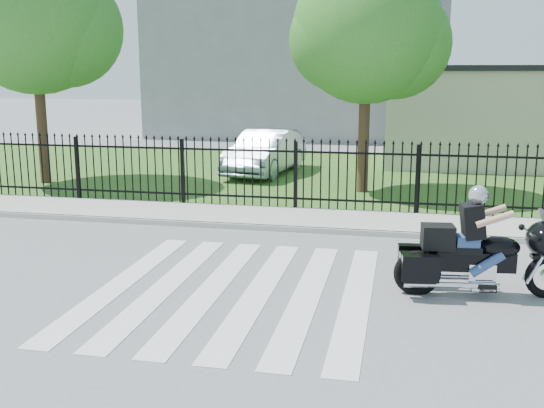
# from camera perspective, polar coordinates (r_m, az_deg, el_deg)

# --- Properties ---
(ground) EXTENTS (120.00, 120.00, 0.00)m
(ground) POSITION_cam_1_polar(r_m,az_deg,el_deg) (10.63, -3.33, -7.75)
(ground) COLOR slate
(ground) RESTS_ON ground
(crosswalk) EXTENTS (5.00, 5.50, 0.01)m
(crosswalk) POSITION_cam_1_polar(r_m,az_deg,el_deg) (10.62, -3.33, -7.72)
(crosswalk) COLOR silver
(crosswalk) RESTS_ON ground
(sidewalk) EXTENTS (40.00, 2.00, 0.12)m
(sidewalk) POSITION_cam_1_polar(r_m,az_deg,el_deg) (15.30, 1.48, -1.30)
(sidewalk) COLOR #ADAAA3
(sidewalk) RESTS_ON ground
(curb) EXTENTS (40.00, 0.12, 0.12)m
(curb) POSITION_cam_1_polar(r_m,az_deg,el_deg) (14.34, 0.78, -2.21)
(curb) COLOR #ADAAA3
(curb) RESTS_ON ground
(grass_strip) EXTENTS (40.00, 12.00, 0.02)m
(grass_strip) POSITION_cam_1_polar(r_m,az_deg,el_deg) (22.10, 4.69, 2.71)
(grass_strip) COLOR #32551D
(grass_strip) RESTS_ON ground
(iron_fence) EXTENTS (26.00, 0.04, 1.80)m
(iron_fence) POSITION_cam_1_polar(r_m,az_deg,el_deg) (16.09, 2.13, 2.43)
(iron_fence) COLOR black
(iron_fence) RESTS_ON ground
(tree_left) EXTENTS (4.80, 4.80, 7.58)m
(tree_left) POSITION_cam_1_polar(r_m,az_deg,el_deg) (21.34, -20.58, 15.58)
(tree_left) COLOR #382316
(tree_left) RESTS_ON ground
(tree_mid) EXTENTS (4.20, 4.20, 6.78)m
(tree_mid) POSITION_cam_1_polar(r_m,az_deg,el_deg) (18.71, 8.51, 15.23)
(tree_mid) COLOR #382316
(tree_mid) RESTS_ON ground
(building_low) EXTENTS (10.00, 6.00, 3.50)m
(building_low) POSITION_cam_1_polar(r_m,az_deg,el_deg) (26.09, 21.46, 7.20)
(building_low) COLOR #BCB29C
(building_low) RESTS_ON ground
(building_low_roof) EXTENTS (10.20, 6.20, 0.20)m
(building_low_roof) POSITION_cam_1_polar(r_m,az_deg,el_deg) (26.02, 21.77, 11.26)
(building_low_roof) COLOR black
(building_low_roof) RESTS_ON building_low
(building_tall) EXTENTS (15.00, 10.00, 12.00)m
(building_tall) POSITION_cam_1_polar(r_m,az_deg,el_deg) (36.17, 2.78, 15.90)
(building_tall) COLOR gray
(building_tall) RESTS_ON ground
(motorcycle_rider) EXTENTS (2.79, 1.06, 1.85)m
(motorcycle_rider) POSITION_cam_1_polar(r_m,az_deg,el_deg) (10.69, 18.00, -3.97)
(motorcycle_rider) COLOR black
(motorcycle_rider) RESTS_ON ground
(parked_car) EXTENTS (2.20, 4.73, 1.50)m
(parked_car) POSITION_cam_1_polar(r_m,az_deg,el_deg) (21.95, -0.57, 4.69)
(parked_car) COLOR #8EA0B3
(parked_car) RESTS_ON grass_strip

